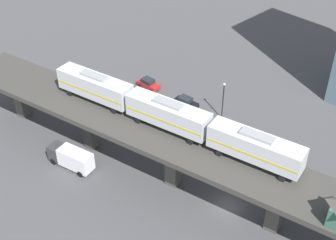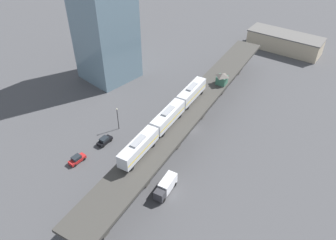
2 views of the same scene
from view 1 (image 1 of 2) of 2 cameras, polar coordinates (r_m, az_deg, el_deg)
The scene contains 7 objects.
ground_plane at distance 64.31m, azimuth 7.17°, elevation -10.44°, with size 400.00×400.00×0.00m, color #424244.
elevated_viaduct at distance 59.58m, azimuth 7.50°, elevation -5.88°, with size 29.10×91.50×7.97m.
subway_train at distance 61.95m, azimuth 0.00°, elevation 0.77°, with size 11.19×36.86×4.45m.
street_car_red at distance 86.24m, azimuth -2.40°, elevation 4.45°, with size 2.23×4.53×1.89m.
street_car_black at distance 81.14m, azimuth 2.18°, elevation 2.17°, with size 2.44×4.61×1.89m.
delivery_truck at distance 69.79m, azimuth -11.72°, elevation -4.50°, with size 4.03×7.54×3.20m.
street_lamp at distance 77.08m, azimuth 6.74°, elevation 2.70°, with size 0.44×0.44×6.94m.
Camera 1 is at (35.79, 25.86, 46.76)m, focal length 50.00 mm.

